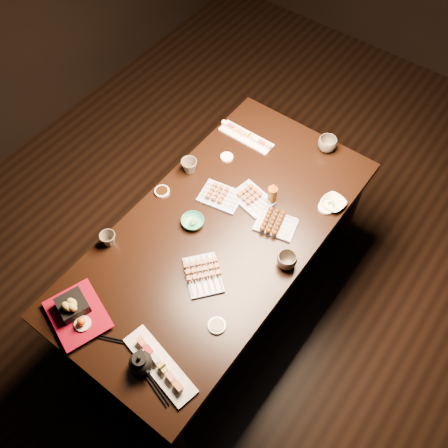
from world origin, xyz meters
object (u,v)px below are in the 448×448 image
Objects in this scene: sushi_platter_near at (160,364)px; edamame_bowl_cream at (333,203)px; teacup_near_left at (108,239)px; condiment_bottle at (272,193)px; tempura_tray at (76,311)px; sushi_platter_far at (246,136)px; teacup_far_right at (327,144)px; dining_table at (219,268)px; teacup_far_left at (189,166)px; teacup_mid_right at (287,261)px; yakitori_plate_right at (203,273)px; yakitori_plate_left at (221,194)px; teapot at (140,362)px; edamame_bowl_green at (193,222)px; yakitori_plate_center at (252,197)px.

edamame_bowl_cream is (0.17, 1.19, -0.01)m from sushi_platter_near.
sushi_platter_near is at bearing -27.64° from teacup_near_left.
tempura_tray is at bearing -107.96° from condiment_bottle.
sushi_platter_near is 1.20m from edamame_bowl_cream.
teacup_far_right reaches higher than sushi_platter_far.
dining_table is 20.50× the size of teacup_far_left.
teacup_mid_right is 0.76m from teacup_far_left.
yakitori_plate_right is 1.47× the size of condiment_bottle.
yakitori_plate_left is 0.96m from teapot.
teacup_mid_right reaches higher than yakitori_plate_right.
teapot is at bearing 106.61° from sushi_platter_far.
sushi_platter_far reaches higher than edamame_bowl_green.
teapot is 0.81× the size of condiment_bottle.
teacup_far_left is at bearing -161.96° from yakitori_plate_center.
condiment_bottle reaches higher than edamame_bowl_green.
teacup_far_right is 0.70× the size of condiment_bottle.
teacup_near_left is (-0.40, -0.37, 0.41)m from dining_table.
teapot is at bearing -44.05° from yakitori_plate_right.
yakitori_plate_center is at bearing 6.53° from teacup_far_left.
yakitori_plate_left is at bearing -136.73° from yakitori_plate_center.
yakitori_plate_right is at bearing -70.42° from yakitori_plate_center.
edamame_bowl_green is at bearing 52.40° from teacup_near_left.
dining_table is 0.86m from teapot.
edamame_bowl_green is (-0.01, -0.22, -0.01)m from yakitori_plate_left.
sushi_platter_far is 1.35m from tempura_tray.
tempura_tray reaches higher than edamame_bowl_cream.
yakitori_plate_right is 0.31m from edamame_bowl_green.
dining_table is 0.56m from teacup_mid_right.
yakitori_plate_right is at bearing -41.91° from edamame_bowl_green.
teapot is (-0.00, -1.55, 0.01)m from teacup_far_right.
sushi_platter_near is 4.05× the size of teacup_mid_right.
yakitori_plate_left is at bearing -113.41° from teacup_far_right.
condiment_bottle is at bearing 40.91° from yakitori_plate_center.
yakitori_plate_center is (-0.19, 0.96, 0.00)m from sushi_platter_near.
yakitori_plate_center reaches higher than sushi_platter_far.
edamame_bowl_cream is at bearing 83.26° from tempura_tray.
sushi_platter_far is at bearing 113.72° from dining_table.
tempura_tray is at bearing -66.48° from teacup_near_left.
teacup_far_left reaches higher than edamame_bowl_cream.
dining_table is 0.78m from sushi_platter_far.
teacup_mid_right reaches higher than edamame_bowl_green.
yakitori_plate_right is 0.66m from teacup_far_left.
teacup_mid_right is (0.51, 0.09, 0.02)m from edamame_bowl_green.
teapot reaches higher than teacup_mid_right.
sushi_platter_near reaches higher than edamame_bowl_green.
teacup_mid_right is at bearing -26.01° from yakitori_plate_left.
yakitori_plate_right reaches higher than edamame_bowl_cream.
teapot is (0.28, -0.70, 0.03)m from edamame_bowl_green.
teacup_mid_right reaches higher than edamame_bowl_cream.
teapot is (0.06, -0.50, 0.02)m from yakitori_plate_right.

